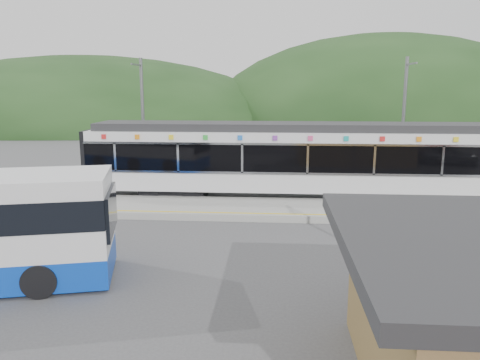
{
  "coord_description": "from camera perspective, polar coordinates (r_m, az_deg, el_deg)",
  "views": [
    {
      "loc": [
        0.25,
        -16.78,
        5.46
      ],
      "look_at": [
        -1.08,
        1.0,
        1.91
      ],
      "focal_mm": 35.0,
      "sensor_mm": 36.0,
      "label": 1
    }
  ],
  "objects": [
    {
      "name": "train",
      "position": [
        23.05,
        6.79,
        2.72
      ],
      "size": [
        20.44,
        3.01,
        3.74
      ],
      "color": "black",
      "rests_on": "ground"
    },
    {
      "name": "ground",
      "position": [
        17.64,
        3.28,
        -6.78
      ],
      "size": [
        120.0,
        120.0,
        0.0
      ],
      "primitive_type": "plane",
      "color": "#4C4C4F",
      "rests_on": "ground"
    },
    {
      "name": "catenary_mast_west",
      "position": [
        26.42,
        -11.75,
        7.11
      ],
      "size": [
        0.18,
        1.8,
        7.0
      ],
      "color": "slate",
      "rests_on": "ground"
    },
    {
      "name": "hills",
      "position": [
        23.49,
        18.82,
        -2.78
      ],
      "size": [
        146.0,
        149.0,
        26.0
      ],
      "color": "#1E3D19",
      "rests_on": "ground"
    },
    {
      "name": "catenary_mast_east",
      "position": [
        26.28,
        19.28,
        6.7
      ],
      "size": [
        0.18,
        1.8,
        7.0
      ],
      "color": "slate",
      "rests_on": "ground"
    },
    {
      "name": "yellow_line",
      "position": [
        19.47,
        3.4,
        -4.1
      ],
      "size": [
        26.0,
        0.1,
        0.01
      ],
      "primitive_type": "cube",
      "color": "yellow",
      "rests_on": "platform"
    },
    {
      "name": "platform",
      "position": [
        20.77,
        3.45,
        -3.56
      ],
      "size": [
        26.0,
        3.2,
        0.3
      ],
      "primitive_type": "cube",
      "color": "#9E9E99",
      "rests_on": "ground"
    }
  ]
}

